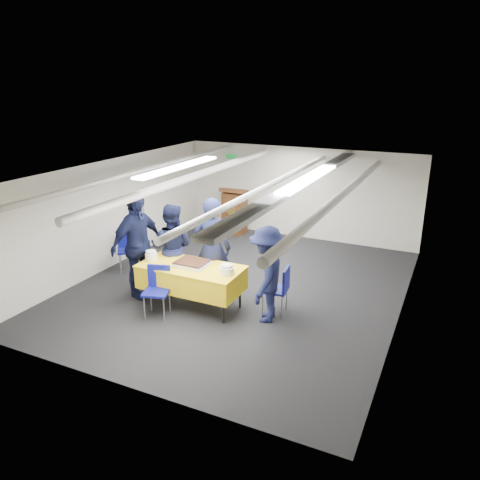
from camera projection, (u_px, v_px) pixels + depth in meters
name	position (u px, v px, depth m)	size (l,w,h in m)	color
ground	(240.00, 287.00, 9.19)	(7.00, 7.00, 0.00)	black
room_shell	(253.00, 193.00, 8.91)	(6.00, 7.00, 2.30)	silver
serving_table	(191.00, 277.00, 8.24)	(1.84, 0.88, 0.77)	black
sheet_cake	(192.00, 263.00, 8.15)	(0.57, 0.45, 0.10)	white
plate_stack_left	(151.00, 256.00, 8.43)	(0.22, 0.22, 0.18)	white
plate_stack_right	(227.00, 270.00, 7.81)	(0.25, 0.25, 0.17)	white
podium	(234.00, 211.00, 12.24)	(0.62, 0.53, 1.25)	brown
chair_near	(158.00, 285.00, 7.97)	(0.52, 0.52, 0.87)	gray
chair_right	(280.00, 286.00, 7.96)	(0.47, 0.47, 0.87)	gray
chair_left	(128.00, 245.00, 9.91)	(0.59, 0.59, 0.87)	gray
sailor_a	(212.00, 248.00, 8.52)	(0.69, 0.45, 1.90)	black
sailor_b	(172.00, 247.00, 8.85)	(0.82, 0.64, 1.70)	black
sailor_c	(137.00, 245.00, 8.54)	(1.16, 0.48, 1.98)	black
sailor_d	(267.00, 275.00, 7.68)	(1.06, 0.61, 1.64)	black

